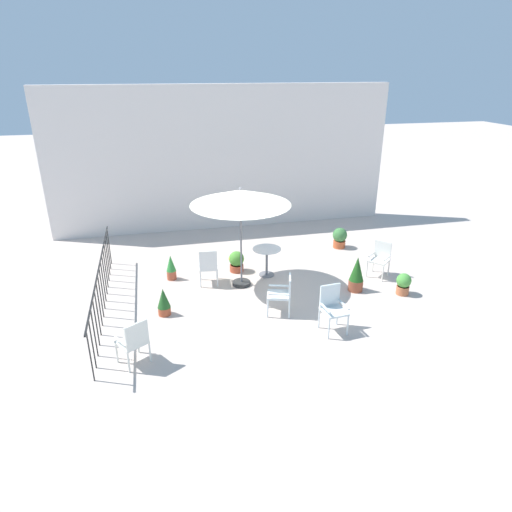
# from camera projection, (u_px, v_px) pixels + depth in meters

# --- Properties ---
(ground_plane) EXTENTS (60.00, 60.00, 0.00)m
(ground_plane) POSITION_uv_depth(u_px,v_px,m) (261.00, 291.00, 10.66)
(ground_plane) COLOR beige
(villa_facade) EXTENTS (10.84, 0.30, 4.48)m
(villa_facade) POSITION_uv_depth(u_px,v_px,m) (224.00, 159.00, 14.19)
(villa_facade) COLOR silver
(villa_facade) RESTS_ON ground
(terrace_railing) EXTENTS (0.03, 5.42, 1.01)m
(terrace_railing) POSITION_uv_depth(u_px,v_px,m) (101.00, 281.00, 9.63)
(terrace_railing) COLOR black
(terrace_railing) RESTS_ON ground
(patio_umbrella_0) EXTENTS (2.32, 2.32, 2.44)m
(patio_umbrella_0) POSITION_uv_depth(u_px,v_px,m) (240.00, 198.00, 10.15)
(patio_umbrella_0) COLOR #2D2D2D
(patio_umbrella_0) RESTS_ON ground
(cafe_table_0) EXTENTS (0.71, 0.71, 0.74)m
(cafe_table_0) POSITION_uv_depth(u_px,v_px,m) (267.00, 257.00, 11.30)
(cafe_table_0) COLOR white
(cafe_table_0) RESTS_ON ground
(patio_chair_0) EXTENTS (0.63, 0.62, 0.90)m
(patio_chair_0) POSITION_uv_depth(u_px,v_px,m) (134.00, 340.00, 7.86)
(patio_chair_0) COLOR white
(patio_chair_0) RESTS_ON ground
(patio_chair_1) EXTENTS (0.61, 0.58, 0.87)m
(patio_chair_1) POSITION_uv_depth(u_px,v_px,m) (283.00, 292.00, 9.54)
(patio_chair_1) COLOR white
(patio_chair_1) RESTS_ON ground
(patio_chair_2) EXTENTS (0.63, 0.63, 0.89)m
(patio_chair_2) POSITION_uv_depth(u_px,v_px,m) (380.00, 257.00, 11.30)
(patio_chair_2) COLOR white
(patio_chair_2) RESTS_ON ground
(patio_chair_3) EXTENTS (0.49, 0.52, 0.93)m
(patio_chair_3) POSITION_uv_depth(u_px,v_px,m) (208.00, 265.00, 10.80)
(patio_chair_3) COLOR silver
(patio_chair_3) RESTS_ON ground
(patio_chair_4) EXTENTS (0.49, 0.51, 0.96)m
(patio_chair_4) POSITION_uv_depth(u_px,v_px,m) (332.00, 306.00, 8.92)
(patio_chair_4) COLOR silver
(patio_chair_4) RESTS_ON ground
(potted_plant_0) EXTENTS (0.24, 0.24, 0.65)m
(potted_plant_0) POSITION_uv_depth(u_px,v_px,m) (171.00, 267.00, 11.16)
(potted_plant_0) COLOR #AF4E34
(potted_plant_0) RESTS_ON ground
(potted_plant_1) EXTENTS (0.35, 0.35, 0.86)m
(potted_plant_1) POSITION_uv_depth(u_px,v_px,m) (357.00, 274.00, 10.55)
(potted_plant_1) COLOR brown
(potted_plant_1) RESTS_ON ground
(potted_plant_2) EXTENTS (0.42, 0.42, 0.60)m
(potted_plant_2) POSITION_uv_depth(u_px,v_px,m) (340.00, 237.00, 13.14)
(potted_plant_2) COLOR #BC542E
(potted_plant_2) RESTS_ON ground
(potted_plant_3) EXTENTS (0.28, 0.28, 0.63)m
(potted_plant_3) POSITION_uv_depth(u_px,v_px,m) (164.00, 302.00, 9.55)
(potted_plant_3) COLOR #AB4A2D
(potted_plant_3) RESTS_ON ground
(potted_plant_4) EXTENTS (0.34, 0.34, 0.52)m
(potted_plant_4) POSITION_uv_depth(u_px,v_px,m) (403.00, 284.00, 10.44)
(potted_plant_4) COLOR #B4633D
(potted_plant_4) RESTS_ON ground
(potted_plant_5) EXTENTS (0.41, 0.40, 0.55)m
(potted_plant_5) POSITION_uv_depth(u_px,v_px,m) (236.00, 261.00, 11.61)
(potted_plant_5) COLOR #B04930
(potted_plant_5) RESTS_ON ground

